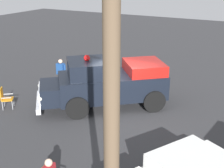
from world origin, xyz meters
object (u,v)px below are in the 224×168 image
spectator_standing (61,72)px  utility_pole (112,125)px  vintage_fire_truck (107,83)px  lawn_chair_by_car (5,97)px  lawn_chair_spare (113,71)px

spectator_standing → utility_pole: size_ratio=0.23×
vintage_fire_truck → spectator_standing: 3.43m
lawn_chair_by_car → utility_pole: 10.58m
spectator_standing → vintage_fire_truck: bearing=165.8°
lawn_chair_by_car → lawn_chair_spare: same height
lawn_chair_by_car → spectator_standing: (-0.80, -3.30, 0.37)m
vintage_fire_truck → spectator_standing: vintage_fire_truck is taller
lawn_chair_by_car → utility_pole: size_ratio=0.14×
spectator_standing → utility_pole: utility_pole is taller
lawn_chair_by_car → utility_pole: utility_pole is taller
vintage_fire_truck → spectator_standing: size_ratio=3.56×
lawn_chair_by_car → spectator_standing: 3.41m
vintage_fire_truck → lawn_chair_by_car: 4.83m
lawn_chair_by_car → spectator_standing: size_ratio=0.61×
vintage_fire_truck → spectator_standing: bearing=-14.2°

